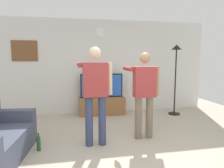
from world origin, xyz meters
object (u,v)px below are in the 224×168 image
(television, at_px, (102,86))
(wall_clock, at_px, (100,32))
(floor_lamp, at_px, (176,65))
(person_standing_nearer_couch, at_px, (144,90))
(tv_stand, at_px, (102,106))
(person_standing_nearer_lamp, at_px, (95,90))
(beverage_bottle, at_px, (39,143))
(framed_picture, at_px, (25,51))

(television, relative_size, wall_clock, 4.32)
(television, xyz_separation_m, floor_lamp, (2.05, -0.40, 0.58))
(person_standing_nearer_couch, bearing_deg, floor_lamp, 45.59)
(tv_stand, distance_m, person_standing_nearer_couch, 2.07)
(person_standing_nearer_lamp, height_order, person_standing_nearer_couch, person_standing_nearer_lamp)
(floor_lamp, distance_m, beverage_bottle, 4.06)
(person_standing_nearer_lamp, bearing_deg, floor_lamp, 34.12)
(tv_stand, relative_size, person_standing_nearer_couch, 0.76)
(person_standing_nearer_couch, bearing_deg, beverage_bottle, -173.83)
(floor_lamp, bearing_deg, television, 169.05)
(wall_clock, relative_size, floor_lamp, 0.14)
(framed_picture, bearing_deg, floor_lamp, -8.91)
(television, xyz_separation_m, person_standing_nearer_lamp, (-0.40, -2.05, 0.19))
(wall_clock, relative_size, framed_picture, 0.41)
(wall_clock, relative_size, person_standing_nearer_couch, 0.16)
(tv_stand, xyz_separation_m, beverage_bottle, (-1.40, -2.06, -0.12))
(tv_stand, relative_size, framed_picture, 1.92)
(television, bearing_deg, beverage_bottle, -123.51)
(person_standing_nearer_lamp, bearing_deg, television, 78.97)
(tv_stand, bearing_deg, floor_lamp, -9.69)
(tv_stand, xyz_separation_m, person_standing_nearer_lamp, (-0.40, -2.01, 0.78))
(tv_stand, height_order, person_standing_nearer_lamp, person_standing_nearer_lamp)
(framed_picture, relative_size, floor_lamp, 0.34)
(tv_stand, distance_m, floor_lamp, 2.38)
(tv_stand, relative_size, television, 1.08)
(wall_clock, distance_m, person_standing_nearer_lamp, 2.68)
(framed_picture, relative_size, beverage_bottle, 2.13)
(framed_picture, relative_size, person_standing_nearer_lamp, 0.37)
(person_standing_nearer_lamp, distance_m, person_standing_nearer_couch, 0.99)
(television, xyz_separation_m, wall_clock, (-0.00, 0.24, 1.50))
(framed_picture, distance_m, floor_lamp, 4.18)
(wall_clock, distance_m, floor_lamp, 2.33)
(person_standing_nearer_lamp, relative_size, beverage_bottle, 5.68)
(wall_clock, bearing_deg, tv_stand, -90.00)
(wall_clock, height_order, framed_picture, wall_clock)
(television, distance_m, wall_clock, 1.52)
(framed_picture, bearing_deg, person_standing_nearer_lamp, -54.18)
(wall_clock, height_order, beverage_bottle, wall_clock)
(floor_lamp, height_order, beverage_bottle, floor_lamp)
(person_standing_nearer_couch, bearing_deg, wall_clock, 105.14)
(television, distance_m, framed_picture, 2.29)
(wall_clock, xyz_separation_m, framed_picture, (-2.06, 0.00, -0.54))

